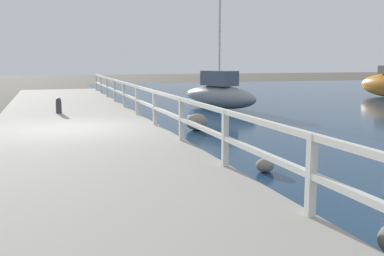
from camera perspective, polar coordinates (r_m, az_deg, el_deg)
name	(u,v)px	position (r m, az deg, el deg)	size (l,w,h in m)	color
ground_plane	(76,139)	(12.75, -14.46, -1.42)	(120.00, 120.00, 0.00)	#4C473D
dock_walkway	(76,134)	(12.73, -14.49, -0.72)	(4.63, 36.00, 0.31)	#9E998E
railing	(155,101)	(12.94, -4.77, 3.39)	(0.10, 32.50, 1.00)	silver
boulder_upstream	(265,165)	(8.84, 9.26, -4.70)	(0.36, 0.33, 0.27)	gray
boulder_mid_strip	(197,122)	(13.98, 0.59, 0.78)	(0.69, 0.62, 0.52)	gray
mooring_bollard	(59,106)	(16.47, -16.57, 2.75)	(0.20, 0.20, 0.55)	#333338
sailboat_gray	(219,94)	(20.47, 3.46, 4.36)	(2.70, 4.71, 6.53)	gray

